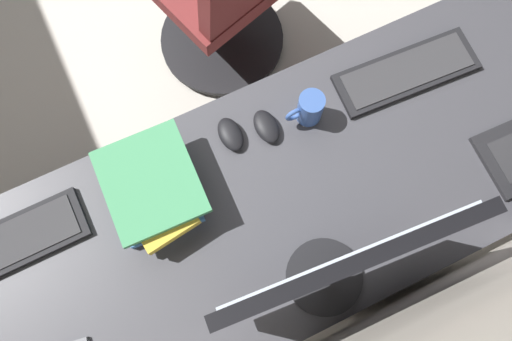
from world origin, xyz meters
name	(u,v)px	position (x,y,z in m)	size (l,w,h in m)	color
desk	(264,213)	(0.06, 1.63, 0.67)	(2.22, 0.69, 0.73)	#38383D
drawer_pedestal	(336,203)	(-0.21, 1.65, 0.35)	(0.40, 0.51, 0.69)	#38383D
monitor_primary	(342,268)	(0.00, 1.86, 0.99)	(0.55, 0.20, 0.46)	black
keyboard_main	(7,245)	(0.71, 1.43, 0.74)	(0.42, 0.14, 0.02)	black
keyboard_spare	(406,72)	(-0.49, 1.45, 0.74)	(0.43, 0.16, 0.02)	black
mouse_main	(231,134)	(0.06, 1.40, 0.75)	(0.06, 0.10, 0.03)	black
mouse_spare	(266,127)	(-0.04, 1.42, 0.75)	(0.06, 0.10, 0.03)	black
book_stack_near	(149,189)	(0.31, 1.46, 0.79)	(0.24, 0.31, 0.11)	#38669E
coffee_mug	(309,108)	(-0.17, 1.44, 0.78)	(0.11, 0.07, 0.11)	#335193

